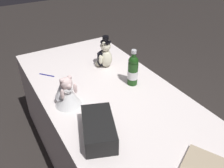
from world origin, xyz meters
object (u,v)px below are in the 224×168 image
Objects in this scene: teddy_bear_bride at (66,92)px; champagne_bottle at (133,70)px; signing_pen at (46,75)px; teddy_bear_groom at (105,55)px; gift_case_black at (99,129)px.

teddy_bear_bride is 0.54m from champagne_bottle.
champagne_bottle reaches higher than signing_pen.
teddy_bear_groom is 1.26× the size of teddy_bear_bride.
gift_case_black is (-0.74, 0.45, -0.05)m from teddy_bear_groom.
teddy_bear_bride is at bearing 6.19° from gift_case_black.
teddy_bear_bride is (-0.34, 0.49, -0.01)m from teddy_bear_groom.
signing_pen is at bearing 3.78° from gift_case_black.
teddy_bear_groom is 0.77× the size of gift_case_black.
teddy_bear_groom is 0.53m from signing_pen.
teddy_bear_bride is at bearing -178.33° from signing_pen.
teddy_bear_groom is 2.49× the size of signing_pen.
champagne_bottle is at bearing -92.17° from teddy_bear_bride.
teddy_bear_groom is 0.86m from gift_case_black.
signing_pen is (0.45, 0.01, -0.09)m from teddy_bear_bride.
gift_case_black is (-0.84, -0.06, 0.05)m from signing_pen.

